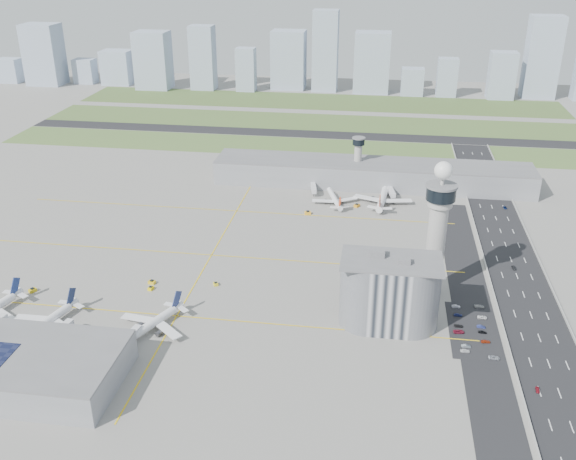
# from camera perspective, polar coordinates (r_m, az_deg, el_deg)

# --- Properties ---
(ground) EXTENTS (1000.00, 1000.00, 0.00)m
(ground) POSITION_cam_1_polar(r_m,az_deg,el_deg) (305.77, -0.97, -5.27)
(ground) COLOR gray
(grass_strip_0) EXTENTS (480.00, 50.00, 0.08)m
(grass_strip_0) POSITION_cam_1_polar(r_m,az_deg,el_deg) (513.60, 0.94, 7.41)
(grass_strip_0) COLOR #43632E
(grass_strip_0) RESTS_ON ground
(grass_strip_1) EXTENTS (480.00, 60.00, 0.08)m
(grass_strip_1) POSITION_cam_1_polar(r_m,az_deg,el_deg) (585.09, 1.93, 9.56)
(grass_strip_1) COLOR #4F6530
(grass_strip_1) RESTS_ON ground
(grass_strip_2) EXTENTS (480.00, 70.00, 0.08)m
(grass_strip_2) POSITION_cam_1_polar(r_m,az_deg,el_deg) (662.20, 2.76, 11.35)
(grass_strip_2) COLOR #44612E
(grass_strip_2) RESTS_ON ground
(runway) EXTENTS (480.00, 22.00, 0.10)m
(runway) POSITION_cam_1_polar(r_m,az_deg,el_deg) (548.74, 1.46, 8.54)
(runway) COLOR black
(runway) RESTS_ON ground
(highway) EXTENTS (28.00, 500.00, 0.10)m
(highway) POSITION_cam_1_polar(r_m,az_deg,el_deg) (310.66, 20.59, -6.50)
(highway) COLOR black
(highway) RESTS_ON ground
(barrier_left) EXTENTS (0.60, 500.00, 1.20)m
(barrier_left) POSITION_cam_1_polar(r_m,az_deg,el_deg) (307.51, 18.05, -6.31)
(barrier_left) COLOR #9E9E99
(barrier_left) RESTS_ON ground
(barrier_right) EXTENTS (0.60, 500.00, 1.20)m
(barrier_right) POSITION_cam_1_polar(r_m,az_deg,el_deg) (313.88, 23.11, -6.50)
(barrier_right) COLOR #9E9E99
(barrier_right) RESTS_ON ground
(landside_road) EXTENTS (18.00, 260.00, 0.08)m
(landside_road) POSITION_cam_1_polar(r_m,az_deg,el_deg) (297.46, 16.21, -7.29)
(landside_road) COLOR black
(landside_road) RESTS_ON ground
(parking_lot) EXTENTS (20.00, 44.00, 0.10)m
(parking_lot) POSITION_cam_1_polar(r_m,az_deg,el_deg) (287.08, 16.07, -8.53)
(parking_lot) COLOR black
(parking_lot) RESTS_ON ground
(taxiway_line_h_0) EXTENTS (260.00, 0.60, 0.01)m
(taxiway_line_h_0) POSITION_cam_1_polar(r_m,az_deg,el_deg) (289.60, -9.86, -7.54)
(taxiway_line_h_0) COLOR yellow
(taxiway_line_h_0) RESTS_ON ground
(taxiway_line_h_1) EXTENTS (260.00, 0.60, 0.01)m
(taxiway_line_h_1) POSITION_cam_1_polar(r_m,az_deg,el_deg) (339.42, -6.82, -2.23)
(taxiway_line_h_1) COLOR yellow
(taxiway_line_h_1) RESTS_ON ground
(taxiway_line_h_2) EXTENTS (260.00, 0.60, 0.01)m
(taxiway_line_h_2) POSITION_cam_1_polar(r_m,az_deg,el_deg) (392.10, -4.60, 1.69)
(taxiway_line_h_2) COLOR yellow
(taxiway_line_h_2) RESTS_ON ground
(taxiway_line_v) EXTENTS (0.60, 260.00, 0.01)m
(taxiway_line_v) POSITION_cam_1_polar(r_m,az_deg,el_deg) (339.42, -6.82, -2.23)
(taxiway_line_v) COLOR yellow
(taxiway_line_v) RESTS_ON ground
(control_tower) EXTENTS (14.00, 14.00, 64.50)m
(control_tower) POSITION_cam_1_polar(r_m,az_deg,el_deg) (295.06, 13.17, 0.50)
(control_tower) COLOR #ADAAA5
(control_tower) RESTS_ON ground
(secondary_tower) EXTENTS (8.60, 8.60, 31.90)m
(secondary_tower) POSITION_cam_1_polar(r_m,az_deg,el_deg) (432.64, 6.24, 6.52)
(secondary_tower) COLOR #ADAAA5
(secondary_tower) RESTS_ON ground
(admin_building) EXTENTS (42.00, 24.00, 33.50)m
(admin_building) POSITION_cam_1_polar(r_m,az_deg,el_deg) (275.94, 9.00, -5.51)
(admin_building) COLOR #B2B2B7
(admin_building) RESTS_ON ground
(terminal_pier) EXTENTS (210.00, 32.00, 15.80)m
(terminal_pier) POSITION_cam_1_polar(r_m,az_deg,el_deg) (434.04, 7.48, 5.00)
(terminal_pier) COLOR gray
(terminal_pier) RESTS_ON ground
(near_terminal) EXTENTS (84.00, 42.00, 13.00)m
(near_terminal) POSITION_cam_1_polar(r_m,az_deg,el_deg) (266.50, -23.52, -10.97)
(near_terminal) COLOR gray
(near_terminal) RESTS_ON ground
(airplane_near_b) EXTENTS (42.04, 46.13, 10.87)m
(airplane_near_b) POSITION_cam_1_polar(r_m,az_deg,el_deg) (292.44, -20.84, -7.36)
(airplane_near_b) COLOR white
(airplane_near_b) RESTS_ON ground
(airplane_near_c) EXTENTS (45.71, 48.57, 10.78)m
(airplane_near_c) POSITION_cam_1_polar(r_m,az_deg,el_deg) (278.84, -12.15, -7.83)
(airplane_near_c) COLOR white
(airplane_near_c) RESTS_ON ground
(airplane_far_a) EXTENTS (37.80, 41.21, 9.58)m
(airplane_far_a) POSITION_cam_1_polar(r_m,az_deg,el_deg) (402.53, 4.16, 3.07)
(airplane_far_a) COLOR white
(airplane_far_a) RESTS_ON ground
(airplane_far_b) EXTENTS (40.73, 46.63, 12.17)m
(airplane_far_b) POSITION_cam_1_polar(r_m,az_deg,el_deg) (405.70, 8.45, 3.23)
(airplane_far_b) COLOR white
(airplane_far_b) RESTS_ON ground
(jet_bridge_near_1) EXTENTS (5.39, 14.31, 5.70)m
(jet_bridge_near_1) POSITION_cam_1_polar(r_m,az_deg,el_deg) (280.61, -20.35, -9.35)
(jet_bridge_near_1) COLOR silver
(jet_bridge_near_1) RESTS_ON ground
(jet_bridge_near_2) EXTENTS (5.39, 14.31, 5.70)m
(jet_bridge_near_2) POSITION_cam_1_polar(r_m,az_deg,el_deg) (268.33, -14.61, -10.19)
(jet_bridge_near_2) COLOR silver
(jet_bridge_near_2) RESTS_ON ground
(jet_bridge_far_0) EXTENTS (5.39, 14.31, 5.70)m
(jet_bridge_far_0) POSITION_cam_1_polar(r_m,az_deg,el_deg) (422.87, 2.22, 3.92)
(jet_bridge_far_0) COLOR silver
(jet_bridge_far_0) RESTS_ON ground
(jet_bridge_far_1) EXTENTS (5.39, 14.31, 5.70)m
(jet_bridge_far_1) POSITION_cam_1_polar(r_m,az_deg,el_deg) (420.82, 9.01, 3.52)
(jet_bridge_far_1) COLOR silver
(jet_bridge_far_1) RESTS_ON ground
(tug_0) EXTENTS (3.71, 4.08, 1.96)m
(tug_0) POSITION_cam_1_polar(r_m,az_deg,el_deg) (326.16, -21.76, -4.97)
(tug_0) COLOR gold
(tug_0) RESTS_ON ground
(tug_1) EXTENTS (2.52, 3.27, 1.72)m
(tug_1) POSITION_cam_1_polar(r_m,az_deg,el_deg) (311.76, -12.10, -5.06)
(tug_1) COLOR yellow
(tug_1) RESTS_ON ground
(tug_2) EXTENTS (3.69, 2.89, 1.92)m
(tug_2) POSITION_cam_1_polar(r_m,az_deg,el_deg) (316.78, -12.01, -4.52)
(tug_2) COLOR gold
(tug_2) RESTS_ON ground
(tug_3) EXTENTS (3.00, 3.37, 1.62)m
(tug_3) POSITION_cam_1_polar(r_m,az_deg,el_deg) (310.53, -6.45, -4.76)
(tug_3) COLOR yellow
(tug_3) RESTS_ON ground
(tug_4) EXTENTS (4.27, 3.51, 2.14)m
(tug_4) POSITION_cam_1_polar(r_m,az_deg,el_deg) (386.21, 1.76, 1.57)
(tug_4) COLOR #F4AC23
(tug_4) RESTS_ON ground
(tug_5) EXTENTS (3.89, 4.30, 2.07)m
(tug_5) POSITION_cam_1_polar(r_m,az_deg,el_deg) (398.87, 6.13, 2.20)
(tug_5) COLOR orange
(tug_5) RESTS_ON ground
(car_lot_0) EXTENTS (3.90, 1.79, 1.29)m
(car_lot_0) POSITION_cam_1_polar(r_m,az_deg,el_deg) (272.28, 15.47, -10.30)
(car_lot_0) COLOR white
(car_lot_0) RESTS_ON ground
(car_lot_1) EXTENTS (3.95, 1.90, 1.25)m
(car_lot_1) POSITION_cam_1_polar(r_m,az_deg,el_deg) (275.19, 15.55, -9.90)
(car_lot_1) COLOR gray
(car_lot_1) RESTS_ON ground
(car_lot_2) EXTENTS (4.95, 2.76, 1.31)m
(car_lot_2) POSITION_cam_1_polar(r_m,az_deg,el_deg) (283.36, 14.95, -8.72)
(car_lot_2) COLOR maroon
(car_lot_2) RESTS_ON ground
(car_lot_3) EXTENTS (3.96, 1.71, 1.14)m
(car_lot_3) POSITION_cam_1_polar(r_m,az_deg,el_deg) (287.31, 14.92, -8.23)
(car_lot_3) COLOR black
(car_lot_3) RESTS_ON ground
(car_lot_4) EXTENTS (3.70, 1.51, 1.26)m
(car_lot_4) POSITION_cam_1_polar(r_m,az_deg,el_deg) (294.76, 14.87, -7.30)
(car_lot_4) COLOR navy
(car_lot_4) RESTS_ON ground
(car_lot_5) EXTENTS (3.80, 1.34, 1.25)m
(car_lot_5) POSITION_cam_1_polar(r_m,az_deg,el_deg) (300.77, 14.70, -6.59)
(car_lot_5) COLOR #B7B8C4
(car_lot_5) RESTS_ON ground
(car_lot_6) EXTENTS (4.62, 2.32, 1.25)m
(car_lot_6) POSITION_cam_1_polar(r_m,az_deg,el_deg) (271.54, 17.85, -10.75)
(car_lot_6) COLOR #9CA1AB
(car_lot_6) RESTS_ON ground
(car_lot_7) EXTENTS (4.09, 2.20, 1.13)m
(car_lot_7) POSITION_cam_1_polar(r_m,az_deg,el_deg) (280.29, 17.17, -9.45)
(car_lot_7) COLOR #9D2A0F
(car_lot_7) RESTS_ON ground
(car_lot_8) EXTENTS (3.50, 1.61, 1.16)m
(car_lot_8) POSITION_cam_1_polar(r_m,az_deg,el_deg) (285.97, 16.90, -8.66)
(car_lot_8) COLOR black
(car_lot_8) RESTS_ON ground
(car_lot_9) EXTENTS (3.70, 1.60, 1.18)m
(car_lot_9) POSITION_cam_1_polar(r_m,az_deg,el_deg) (289.31, 16.79, -8.22)
(car_lot_9) COLOR navy
(car_lot_9) RESTS_ON ground
(car_lot_10) EXTENTS (4.26, 2.04, 1.17)m
(car_lot_10) POSITION_cam_1_polar(r_m,az_deg,el_deg) (296.04, 16.89, -7.43)
(car_lot_10) COLOR white
(car_lot_10) RESTS_ON ground
(car_lot_11) EXTENTS (4.49, 1.89, 1.30)m
(car_lot_11) POSITION_cam_1_polar(r_m,az_deg,el_deg) (303.55, 16.66, -6.53)
(car_lot_11) COLOR #AEAEAE
(car_lot_11) RESTS_ON ground
(car_hw_0) EXTENTS (1.67, 3.52, 1.16)m
(car_hw_0) POSITION_cam_1_polar(r_m,az_deg,el_deg) (260.16, 21.31, -13.09)
(car_hw_0) COLOR maroon
(car_hw_0) RESTS_ON ground
(car_hw_1) EXTENTS (1.68, 3.92, 1.26)m
(car_hw_1) POSITION_cam_1_polar(r_m,az_deg,el_deg) (342.61, 19.44, -3.19)
(car_hw_1) COLOR black
(car_hw_1) RESTS_ON ground
(car_hw_2) EXTENTS (2.02, 4.04, 1.10)m
(car_hw_2) POSITION_cam_1_polar(r_m,az_deg,el_deg) (416.47, 18.73, 1.90)
(car_hw_2) COLOR #0B1949
(car_hw_2) RESTS_ON ground
(car_hw_4) EXTENTS (1.43, 3.55, 1.21)m
(car_hw_4) POSITION_cam_1_polar(r_m,az_deg,el_deg) (471.63, 15.91, 4.92)
(car_hw_4) COLOR gray
(car_hw_4) RESTS_ON ground
(skyline_bldg_0) EXTENTS (24.05, 19.24, 26.50)m
(skyline_bldg_0) POSITION_cam_1_polar(r_m,az_deg,el_deg) (814.78, -23.47, 12.88)
(skyline_bldg_0) COLOR #9EADC1
(skyline_bldg_0) RESTS_ON ground
(skyline_bldg_1) EXTENTS (37.63, 30.10, 65.60)m
(skyline_bldg_1) POSITION_cam_1_polar(r_m,az_deg,el_deg) (784.92, -20.88, 14.37)
(skyline_bldg_1) COLOR #9EADC1
(skyline_bldg_1) RESTS_ON ground
(skyline_bldg_2) EXTENTS (22.81, 18.25, 26.79)m
(skyline_bldg_2) POSITION_cam_1_polar(r_m,az_deg,el_deg) (780.97, -17.58, 13.32)
(skyline_bldg_2) COLOR #9EADC1
(skyline_bldg_2) RESTS_ON ground
(skyline_bldg_3) EXTENTS (32.30, 25.84, 36.93)m
(skyline_bldg_3) POSITION_cam_1_polar(r_m,az_deg,el_deg) (765.31, -14.90, 13.81)
(skyline_bldg_3) COLOR #9EADC1
(skyline_bldg_3) RESTS_ON ground
(skyline_bldg_4) EXTENTS (35.81, 28.65, 60.36)m
(skyline_bldg_4) POSITION_cam_1_polar(r_m,az_deg,el_deg) (730.98, -11.90, 14.55)
(skyline_bldg_4) COLOR #9EADC1
(skyline_bldg_4) RESTS_ON ground
(skyline_bldg_5) EXTENTS (25.49, 20.39, 66.89)m
(skyline_bldg_5) POSITION_cam_1_polar(r_m,az_deg,el_deg) (717.99, -7.58, 14.94)
(skyline_bldg_5) COLOR #9EADC1
(skyline_bldg_5) RESTS_ON ground
(skyline_bldg_6) EXTENTS (20.04, 16.03, 45.20)m
(skyline_bldg_6) POSITION_cam_1_polar(r_m,az_deg,el_deg) (706.85, -3.75, 14.05)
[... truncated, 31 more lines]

